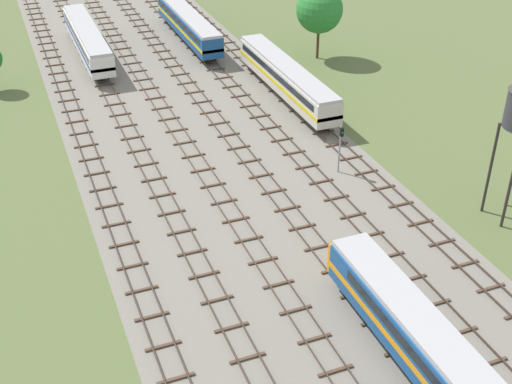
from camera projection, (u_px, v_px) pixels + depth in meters
The scene contains 14 objects.
ground_plane at pixel (205, 137), 68.88m from camera, with size 480.00×480.00×0.00m, color #5B6B3D.
ballast_bed at pixel (205, 137), 68.88m from camera, with size 27.42×176.00×0.01m, color gray.
track_far_left at pixel (88, 152), 65.94m from camera, with size 2.40×126.00×0.29m.
track_left at pixel (135, 144), 67.40m from camera, with size 2.40×126.00×0.29m.
track_centre_left at pixel (181, 136), 68.87m from camera, with size 2.40×126.00×0.29m.
track_centre at pixel (224, 129), 70.34m from camera, with size 2.40×126.00×0.29m.
track_centre_right at pixel (265, 121), 71.80m from camera, with size 2.40×126.00×0.29m.
track_right at pixel (305, 115), 73.27m from camera, with size 2.40×126.00×0.29m.
diesel_railcar_centre_nearest at pixel (428, 348), 39.70m from camera, with size 2.96×20.50×3.80m.
passenger_coach_right_near at pixel (286, 77), 76.06m from camera, with size 2.96×22.00×3.80m.
passenger_coach_left_mid at pixel (87, 38), 87.44m from camera, with size 2.96×22.00×3.80m.
passenger_coach_centre_right_midfar at pixel (188, 23), 92.94m from camera, with size 2.96×22.00×3.80m.
signal_post_nearest at pixel (340, 143), 61.21m from camera, with size 0.28×0.47×4.69m.
lineside_tree_0 at pixel (319, 10), 85.26m from camera, with size 5.98×5.98×9.43m.
Camera 1 is at (-17.80, -3.27, 31.20)m, focal length 47.20 mm.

